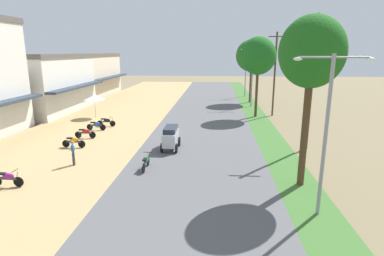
# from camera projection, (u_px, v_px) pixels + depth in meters

# --- Properties ---
(shophouse_mid) EXTENTS (9.41, 13.30, 6.90)m
(shophouse_mid) POSITION_uv_depth(u_px,v_px,m) (41.00, 83.00, 37.50)
(shophouse_mid) COLOR silver
(shophouse_mid) RESTS_ON ground
(shophouse_far) EXTENTS (7.98, 13.86, 6.90)m
(shophouse_far) POSITION_uv_depth(u_px,v_px,m) (88.00, 75.00, 51.08)
(shophouse_far) COLOR beige
(shophouse_far) RESTS_ON ground
(parked_motorbike_nearest) EXTENTS (1.80, 0.54, 0.94)m
(parked_motorbike_nearest) POSITION_uv_depth(u_px,v_px,m) (7.00, 178.00, 16.65)
(parked_motorbike_nearest) COLOR black
(parked_motorbike_nearest) RESTS_ON dirt_shoulder
(parked_motorbike_second) EXTENTS (1.80, 0.54, 0.94)m
(parked_motorbike_second) POSITION_uv_depth(u_px,v_px,m) (74.00, 141.00, 23.47)
(parked_motorbike_second) COLOR black
(parked_motorbike_second) RESTS_ON dirt_shoulder
(parked_motorbike_third) EXTENTS (1.80, 0.54, 0.94)m
(parked_motorbike_third) POSITION_uv_depth(u_px,v_px,m) (85.00, 132.00, 26.02)
(parked_motorbike_third) COLOR black
(parked_motorbike_third) RESTS_ON dirt_shoulder
(parked_motorbike_fourth) EXTENTS (1.80, 0.54, 0.94)m
(parked_motorbike_fourth) POSITION_uv_depth(u_px,v_px,m) (96.00, 125.00, 28.69)
(parked_motorbike_fourth) COLOR black
(parked_motorbike_fourth) RESTS_ON dirt_shoulder
(parked_motorbike_fifth) EXTENTS (1.80, 0.54, 0.94)m
(parked_motorbike_fifth) POSITION_uv_depth(u_px,v_px,m) (107.00, 121.00, 30.20)
(parked_motorbike_fifth) COLOR black
(parked_motorbike_fifth) RESTS_ON dirt_shoulder
(vendor_umbrella) EXTENTS (2.20, 2.20, 2.52)m
(vendor_umbrella) POSITION_uv_depth(u_px,v_px,m) (94.00, 97.00, 33.71)
(vendor_umbrella) COLOR #99999E
(vendor_umbrella) RESTS_ON dirt_shoulder
(pedestrian_on_shoulder) EXTENTS (0.33, 0.41, 1.62)m
(pedestrian_on_shoulder) POSITION_uv_depth(u_px,v_px,m) (73.00, 152.00, 19.72)
(pedestrian_on_shoulder) COLOR #33333D
(pedestrian_on_shoulder) RESTS_ON dirt_shoulder
(median_tree_nearest) EXTENTS (3.26, 3.26, 8.88)m
(median_tree_nearest) POSITION_uv_depth(u_px,v_px,m) (312.00, 54.00, 15.38)
(median_tree_nearest) COLOR #4C351E
(median_tree_nearest) RESTS_ON median_strip
(median_tree_second) EXTENTS (3.79, 3.79, 8.69)m
(median_tree_second) POSITION_uv_depth(u_px,v_px,m) (258.00, 56.00, 33.26)
(median_tree_second) COLOR #4C351E
(median_tree_second) RESTS_ON median_strip
(median_tree_third) EXTENTS (4.32, 4.32, 8.76)m
(median_tree_third) POSITION_uv_depth(u_px,v_px,m) (252.00, 56.00, 43.13)
(median_tree_third) COLOR #4C351E
(median_tree_third) RESTS_ON median_strip
(streetlamp_near) EXTENTS (3.16, 0.20, 7.01)m
(streetlamp_near) POSITION_uv_depth(u_px,v_px,m) (327.00, 125.00, 12.98)
(streetlamp_near) COLOR gray
(streetlamp_near) RESTS_ON median_strip
(streetlamp_mid) EXTENTS (3.16, 0.20, 7.59)m
(streetlamp_mid) POSITION_uv_depth(u_px,v_px,m) (252.00, 73.00, 40.32)
(streetlamp_mid) COLOR gray
(streetlamp_mid) RESTS_ON median_strip
(streetlamp_far) EXTENTS (3.16, 0.20, 7.27)m
(streetlamp_far) POSITION_uv_depth(u_px,v_px,m) (246.00, 70.00, 49.50)
(streetlamp_far) COLOR gray
(streetlamp_far) RESTS_ON median_strip
(utility_pole_near) EXTENTS (1.80, 0.20, 9.24)m
(utility_pole_near) POSITION_uv_depth(u_px,v_px,m) (275.00, 73.00, 34.53)
(utility_pole_near) COLOR brown
(utility_pole_near) RESTS_ON ground
(utility_pole_far) EXTENTS (1.80, 0.20, 9.72)m
(utility_pole_far) POSITION_uv_depth(u_px,v_px,m) (312.00, 82.00, 22.25)
(utility_pole_far) COLOR brown
(utility_pole_far) RESTS_ON ground
(car_van_silver) EXTENTS (1.19, 2.41, 1.67)m
(car_van_silver) POSITION_uv_depth(u_px,v_px,m) (171.00, 137.00, 22.97)
(car_van_silver) COLOR #B7BCC1
(car_van_silver) RESTS_ON road_strip
(motorbike_ahead_third) EXTENTS (0.54, 1.80, 0.94)m
(motorbike_ahead_third) POSITION_uv_depth(u_px,v_px,m) (146.00, 161.00, 19.11)
(motorbike_ahead_third) COLOR black
(motorbike_ahead_third) RESTS_ON road_strip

